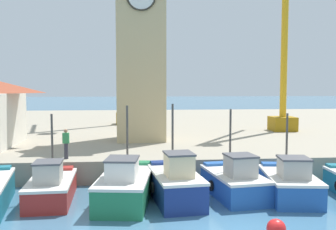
{
  "coord_description": "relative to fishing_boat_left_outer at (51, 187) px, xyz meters",
  "views": [
    {
      "loc": [
        -3.44,
        -12.18,
        5.3
      ],
      "look_at": [
        -1.42,
        10.2,
        3.5
      ],
      "focal_mm": 42.0,
      "sensor_mm": 36.0,
      "label": 1
    }
  ],
  "objects": [
    {
      "name": "port_crane_far",
      "position": [
        16.66,
        15.05,
        8.51
      ],
      "size": [
        5.25,
        8.66,
        20.82
      ],
      "color": "#976E11",
      "rests_on": "quay_wharf"
    },
    {
      "name": "fishing_boat_mid_left",
      "position": [
        5.58,
        -0.47,
        0.15
      ],
      "size": [
        2.39,
        4.64,
        4.38
      ],
      "color": "navy",
      "rests_on": "ground"
    },
    {
      "name": "mooring_buoy",
      "position": [
        8.57,
        -5.02,
        -0.34
      ],
      "size": [
        0.66,
        0.66,
        0.66
      ],
      "primitive_type": "sphere",
      "color": "red",
      "rests_on": "ground"
    },
    {
      "name": "quay_wharf",
      "position": [
        7.12,
        22.63,
        -0.05
      ],
      "size": [
        120.0,
        40.0,
        1.25
      ],
      "primitive_type": "cube",
      "color": "#9E937F",
      "rests_on": "ground"
    },
    {
      "name": "fishing_boat_center",
      "position": [
        8.41,
        -0.0,
        0.05
      ],
      "size": [
        2.55,
        4.52,
        4.09
      ],
      "color": "#2356A8",
      "rests_on": "ground"
    },
    {
      "name": "dock_worker_near_tower",
      "position": [
        0.1,
        3.55,
        1.43
      ],
      "size": [
        0.34,
        0.22,
        1.62
      ],
      "color": "#33333D",
      "rests_on": "quay_wharf"
    },
    {
      "name": "fishing_boat_mid_right",
      "position": [
        10.87,
        -0.48,
        0.04
      ],
      "size": [
        2.62,
        4.52,
        3.91
      ],
      "color": "#2356A8",
      "rests_on": "ground"
    },
    {
      "name": "clock_tower",
      "position": [
        4.29,
        10.48,
        8.28
      ],
      "size": [
        3.87,
        3.87,
        16.21
      ],
      "color": "tan",
      "rests_on": "quay_wharf"
    },
    {
      "name": "fishing_boat_left_inner",
      "position": [
        3.33,
        -0.43,
        0.1
      ],
      "size": [
        2.79,
        5.32,
        4.3
      ],
      "color": "#237A4C",
      "rests_on": "ground"
    },
    {
      "name": "port_crane_near",
      "position": [
        3.03,
        21.73,
        7.81
      ],
      "size": [
        3.42,
        7.96,
        18.61
      ],
      "color": "#976E11",
      "rests_on": "quay_wharf"
    },
    {
      "name": "fishing_boat_left_outer",
      "position": [
        0.0,
        0.0,
        0.0
      ],
      "size": [
        2.12,
        4.34,
        3.91
      ],
      "color": "#AD2823",
      "rests_on": "ground"
    }
  ]
}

